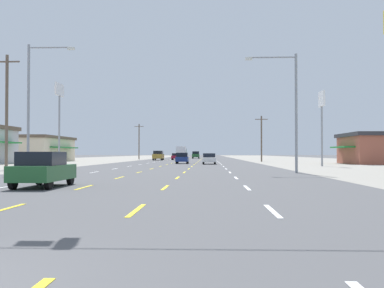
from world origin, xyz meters
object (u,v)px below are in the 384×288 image
object	(u,v)px
suv_center_turn_farthest	(196,155)
pole_sign_left_row_1	(59,102)
sedan_inner_left_far	(176,156)
streetlight_left_row_0	(33,99)
box_truck_inner_left_farther	(181,152)
streetlight_right_row_0	(291,104)
hatchback_center_turn_mid	(182,158)
pole_sign_right_row_1	(322,109)
suv_far_left_midfar	(158,155)
hatchback_inner_left_nearest	(43,169)
sedan_inner_right_near	(209,159)

from	to	relation	value
suv_center_turn_farthest	pole_sign_left_row_1	size ratio (longest dim) A/B	0.50
sedan_inner_left_far	streetlight_left_row_0	xyz separation A→B (m)	(-6.25, -63.53, 4.86)
box_truck_inner_left_farther	streetlight_right_row_0	bearing A→B (deg)	-80.94
hatchback_center_turn_mid	streetlight_right_row_0	bearing A→B (deg)	-71.30
streetlight_right_row_0	pole_sign_right_row_1	bearing A→B (deg)	68.83
hatchback_center_turn_mid	box_truck_inner_left_farther	size ratio (longest dim) A/B	0.54
sedan_inner_left_far	suv_far_left_midfar	bearing A→B (deg)	-124.20
box_truck_inner_left_farther	pole_sign_left_row_1	distance (m)	66.86
pole_sign_right_row_1	streetlight_left_row_0	world-z (taller)	streetlight_left_row_0
hatchback_inner_left_nearest	suv_far_left_midfar	xyz separation A→B (m)	(-3.30, 72.68, 0.24)
hatchback_center_turn_mid	streetlight_left_row_0	distance (m)	31.09
sedan_inner_right_near	pole_sign_right_row_1	size ratio (longest dim) A/B	0.53
pole_sign_left_row_1	sedan_inner_left_far	bearing A→B (deg)	76.80
sedan_inner_right_near	hatchback_center_turn_mid	world-z (taller)	hatchback_center_turn_mid
hatchback_center_turn_mid	box_truck_inner_left_farther	distance (m)	55.28
hatchback_center_turn_mid	sedan_inner_left_far	xyz separation A→B (m)	(-3.44, 34.38, -0.03)
sedan_inner_left_far	streetlight_left_row_0	bearing A→B (deg)	-95.62
pole_sign_left_row_1	pole_sign_right_row_1	distance (m)	30.60
suv_far_left_midfar	suv_center_turn_farthest	size ratio (longest dim) A/B	1.00
sedan_inner_left_far	suv_center_turn_farthest	size ratio (longest dim) A/B	0.92
suv_far_left_midfar	streetlight_right_row_0	xyz separation A→B (m)	(16.66, -58.60, 4.16)
sedan_inner_right_near	pole_sign_left_row_1	world-z (taller)	pole_sign_left_row_1
hatchback_inner_left_nearest	pole_sign_left_row_1	xyz separation A→B (m)	(-10.51, 32.58, 6.81)
sedan_inner_right_near	suv_far_left_midfar	size ratio (longest dim) A/B	0.92
pole_sign_right_row_1	box_truck_inner_left_farther	bearing A→B (deg)	106.72
pole_sign_left_row_1	streetlight_right_row_0	world-z (taller)	pole_sign_left_row_1
pole_sign_right_row_1	streetlight_right_row_0	distance (m)	18.58
hatchback_center_turn_mid	suv_far_left_midfar	xyz separation A→B (m)	(-6.79, 29.45, 0.24)
streetlight_right_row_0	hatchback_center_turn_mid	bearing A→B (deg)	108.70
pole_sign_left_row_1	suv_center_turn_farthest	bearing A→B (deg)	78.74
sedan_inner_left_far	pole_sign_right_row_1	xyz separation A→B (m)	(20.00, -46.25, 5.77)
hatchback_center_turn_mid	streetlight_right_row_0	world-z (taller)	streetlight_right_row_0
hatchback_center_turn_mid	sedan_inner_left_far	distance (m)	34.56
hatchback_center_turn_mid	sedan_inner_left_far	bearing A→B (deg)	95.71
sedan_inner_left_far	pole_sign_left_row_1	size ratio (longest dim) A/B	0.46
pole_sign_left_row_1	streetlight_left_row_0	distance (m)	19.10
hatchback_inner_left_nearest	sedan_inner_left_far	bearing A→B (deg)	89.96
suv_center_turn_farthest	pole_sign_left_row_1	bearing A→B (deg)	-101.26
box_truck_inner_left_farther	hatchback_inner_left_nearest	bearing A→B (deg)	-89.95
suv_far_left_midfar	streetlight_left_row_0	xyz separation A→B (m)	(-2.90, -58.60, 4.59)
sedan_inner_right_near	box_truck_inner_left_farther	world-z (taller)	box_truck_inner_left_farther
sedan_inner_left_far	streetlight_right_row_0	world-z (taller)	streetlight_right_row_0
pole_sign_right_row_1	hatchback_center_turn_mid	bearing A→B (deg)	144.38
sedan_inner_right_near	pole_sign_right_row_1	xyz separation A→B (m)	(12.76, -9.35, 5.77)
suv_far_left_midfar	pole_sign_right_row_1	size ratio (longest dim) A/B	0.58
hatchback_inner_left_nearest	streetlight_left_row_0	xyz separation A→B (m)	(-6.20, 14.07, 4.84)
hatchback_center_turn_mid	streetlight_right_row_0	distance (m)	31.09
box_truck_inner_left_farther	suv_far_left_midfar	bearing A→B (deg)	-97.15
streetlight_left_row_0	hatchback_center_turn_mid	bearing A→B (deg)	71.61
hatchback_inner_left_nearest	box_truck_inner_left_farther	size ratio (longest dim) A/B	0.54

